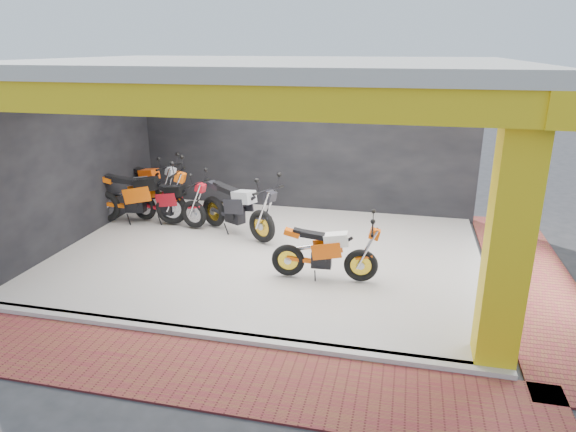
% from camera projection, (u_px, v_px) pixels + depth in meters
% --- Properties ---
extents(ground, '(80.00, 80.00, 0.00)m').
position_uv_depth(ground, '(236.00, 305.00, 8.18)').
color(ground, '#2D2D30').
rests_on(ground, ground).
extents(showroom_floor, '(8.00, 6.00, 0.10)m').
position_uv_depth(showroom_floor, '(269.00, 255.00, 10.02)').
color(showroom_floor, silver).
rests_on(showroom_floor, ground).
extents(showroom_ceiling, '(8.40, 6.40, 0.20)m').
position_uv_depth(showroom_ceiling, '(266.00, 66.00, 8.90)').
color(showroom_ceiling, beige).
rests_on(showroom_ceiling, corner_column).
extents(back_wall, '(8.20, 0.20, 3.50)m').
position_uv_depth(back_wall, '(302.00, 141.00, 12.35)').
color(back_wall, black).
rests_on(back_wall, ground).
extents(left_wall, '(0.20, 6.20, 3.50)m').
position_uv_depth(left_wall, '(72.00, 159.00, 10.37)').
color(left_wall, black).
rests_on(left_wall, ground).
extents(corner_column, '(0.50, 0.50, 3.50)m').
position_uv_depth(corner_column, '(509.00, 237.00, 6.13)').
color(corner_column, yellow).
rests_on(corner_column, ground).
extents(header_beam_front, '(8.40, 0.30, 0.40)m').
position_uv_depth(header_beam_front, '(201.00, 100.00, 6.22)').
color(header_beam_front, yellow).
rests_on(header_beam_front, corner_column).
extents(header_beam_right, '(0.30, 6.40, 0.40)m').
position_uv_depth(header_beam_right, '(510.00, 87.00, 8.13)').
color(header_beam_right, yellow).
rests_on(header_beam_right, corner_column).
extents(floor_kerb, '(8.00, 0.20, 0.10)m').
position_uv_depth(floor_kerb, '(213.00, 335.00, 7.23)').
color(floor_kerb, silver).
rests_on(floor_kerb, ground).
extents(paver_front, '(9.00, 1.40, 0.03)m').
position_uv_depth(paver_front, '(190.00, 370.00, 6.52)').
color(paver_front, maroon).
rests_on(paver_front, ground).
extents(paver_right, '(1.40, 7.00, 0.03)m').
position_uv_depth(paver_right, '(533.00, 281.00, 8.99)').
color(paver_right, maroon).
rests_on(paver_right, ground).
extents(moto_hero, '(1.96, 0.82, 1.18)m').
position_uv_depth(moto_hero, '(362.00, 250.00, 8.56)').
color(moto_hero, '#E55509').
rests_on(moto_hero, showroom_floor).
extents(moto_row_a, '(2.41, 1.82, 1.39)m').
position_uv_depth(moto_row_a, '(262.00, 211.00, 10.25)').
color(moto_row_a, black).
rests_on(moto_row_a, showroom_floor).
extents(moto_row_b, '(2.19, 1.15, 1.27)m').
position_uv_depth(moto_row_b, '(193.00, 201.00, 11.10)').
color(moto_row_b, '#AD121D').
rests_on(moto_row_b, showroom_floor).
extents(moto_row_c, '(2.37, 1.47, 1.36)m').
position_uv_depth(moto_row_c, '(165.00, 184.00, 12.27)').
color(moto_row_c, '#A5A7AC').
rests_on(moto_row_c, showroom_floor).
extents(moto_row_d, '(2.49, 1.15, 1.47)m').
position_uv_depth(moto_row_d, '(171.00, 193.00, 11.30)').
color(moto_row_d, '#E15709').
rests_on(moto_row_d, showroom_floor).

